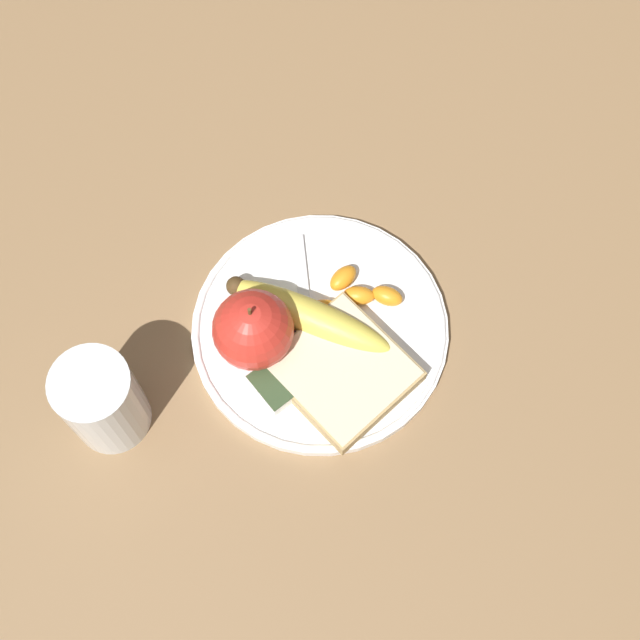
# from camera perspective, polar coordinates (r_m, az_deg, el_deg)

# --- Properties ---
(ground_plane) EXTENTS (3.00, 3.00, 0.00)m
(ground_plane) POSITION_cam_1_polar(r_m,az_deg,el_deg) (0.92, 0.00, -0.77)
(ground_plane) COLOR olive
(plate) EXTENTS (0.26, 0.26, 0.01)m
(plate) POSITION_cam_1_polar(r_m,az_deg,el_deg) (0.92, 0.00, -0.58)
(plate) COLOR white
(plate) RESTS_ON ground_plane
(juice_glass) EXTENTS (0.08, 0.08, 0.11)m
(juice_glass) POSITION_cam_1_polar(r_m,az_deg,el_deg) (0.87, -13.74, -5.13)
(juice_glass) COLOR silver
(juice_glass) RESTS_ON ground_plane
(apple) EXTENTS (0.08, 0.08, 0.09)m
(apple) POSITION_cam_1_polar(r_m,az_deg,el_deg) (0.87, -4.31, -0.62)
(apple) COLOR red
(apple) RESTS_ON plate
(banana) EXTENTS (0.18, 0.11, 0.04)m
(banana) POSITION_cam_1_polar(r_m,az_deg,el_deg) (0.90, -0.82, 0.26)
(banana) COLOR #E0CC4C
(banana) RESTS_ON plate
(bread_slice) EXTENTS (0.13, 0.12, 0.02)m
(bread_slice) POSITION_cam_1_polar(r_m,az_deg,el_deg) (0.89, 1.45, -3.31)
(bread_slice) COLOR tan
(bread_slice) RESTS_ON plate
(fork) EXTENTS (0.15, 0.10, 0.00)m
(fork) POSITION_cam_1_polar(r_m,az_deg,el_deg) (0.92, -0.89, 0.14)
(fork) COLOR silver
(fork) RESTS_ON plate
(jam_packet) EXTENTS (0.05, 0.04, 0.02)m
(jam_packet) POSITION_cam_1_polar(r_m,az_deg,el_deg) (0.88, -2.85, -4.22)
(jam_packet) COLOR white
(jam_packet) RESTS_ON plate
(orange_segment_0) EXTENTS (0.02, 0.04, 0.02)m
(orange_segment_0) POSITION_cam_1_polar(r_m,az_deg,el_deg) (0.93, 1.49, 2.70)
(orange_segment_0) COLOR orange
(orange_segment_0) RESTS_ON plate
(orange_segment_1) EXTENTS (0.04, 0.04, 0.02)m
(orange_segment_1) POSITION_cam_1_polar(r_m,az_deg,el_deg) (0.92, 2.38, 1.72)
(orange_segment_1) COLOR orange
(orange_segment_1) RESTS_ON plate
(orange_segment_2) EXTENTS (0.04, 0.03, 0.02)m
(orange_segment_2) POSITION_cam_1_polar(r_m,az_deg,el_deg) (0.92, 4.32, 1.55)
(orange_segment_2) COLOR orange
(orange_segment_2) RESTS_ON plate
(orange_segment_3) EXTENTS (0.03, 0.04, 0.02)m
(orange_segment_3) POSITION_cam_1_polar(r_m,az_deg,el_deg) (0.91, 0.08, 0.68)
(orange_segment_3) COLOR orange
(orange_segment_3) RESTS_ON plate
(orange_segment_4) EXTENTS (0.03, 0.02, 0.02)m
(orange_segment_4) POSITION_cam_1_polar(r_m,az_deg,el_deg) (0.91, 0.91, -0.51)
(orange_segment_4) COLOR orange
(orange_segment_4) RESTS_ON plate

